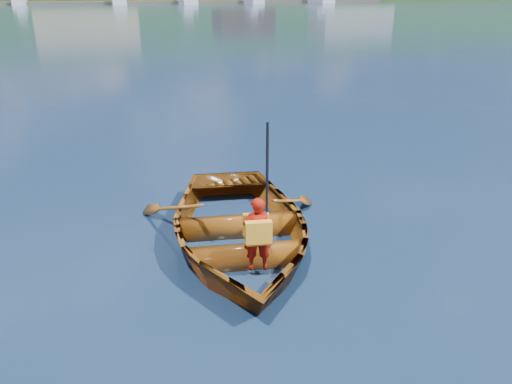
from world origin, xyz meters
The scene contains 4 objects.
ground centered at (0.00, 0.00, 0.00)m, with size 600.00×600.00×0.00m.
rowboat centered at (0.17, -0.72, 0.29)m, with size 3.60×4.63×0.88m.
child_paddler centered at (0.20, -1.63, 0.63)m, with size 0.40×0.37×1.96m.
dock centered at (7.25, 148.00, 0.40)m, with size 160.05×9.23×0.80m.
Camera 1 is at (-1.46, -7.16, 3.54)m, focal length 35.00 mm.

